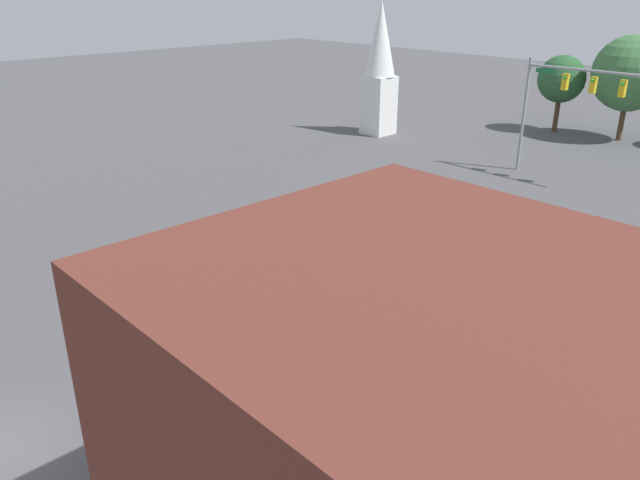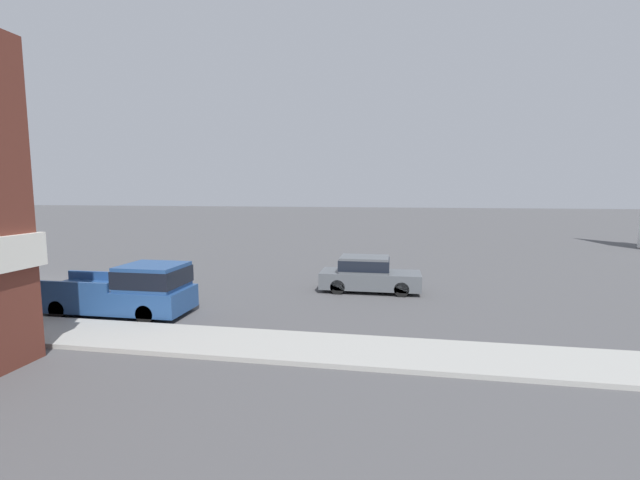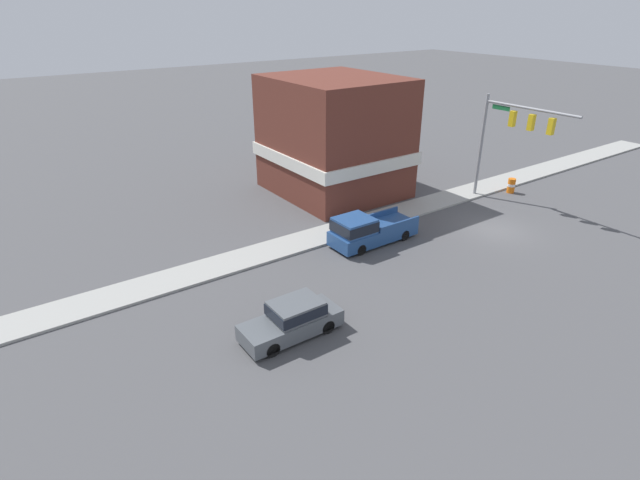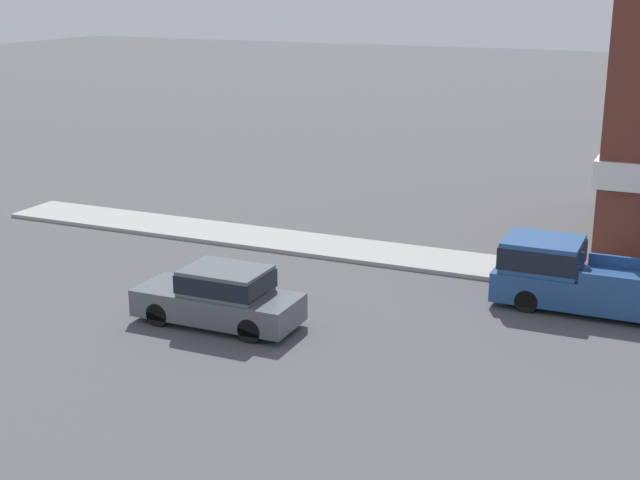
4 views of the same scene
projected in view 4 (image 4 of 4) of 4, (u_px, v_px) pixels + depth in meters
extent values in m
cylinder|color=black|center=(158.00, 314.00, 24.04)|extent=(0.22, 0.66, 0.66)
cylinder|color=black|center=(189.00, 296.00, 25.40)|extent=(0.22, 0.66, 0.66)
cylinder|color=black|center=(250.00, 330.00, 22.95)|extent=(0.22, 0.66, 0.66)
cylinder|color=black|center=(277.00, 310.00, 24.31)|extent=(0.22, 0.66, 0.66)
cube|color=#51565B|center=(218.00, 305.00, 24.11)|extent=(1.77, 4.54, 0.74)
cube|color=#51565B|center=(226.00, 281.00, 23.80)|extent=(1.63, 2.18, 0.70)
cube|color=black|center=(226.00, 281.00, 23.80)|extent=(1.65, 2.27, 0.49)
cylinder|color=black|center=(527.00, 301.00, 25.04)|extent=(0.22, 0.66, 0.66)
cylinder|color=black|center=(539.00, 281.00, 26.65)|extent=(0.22, 0.66, 0.66)
cube|color=navy|center=(596.00, 290.00, 25.09)|extent=(2.05, 5.61, 0.85)
cube|color=navy|center=(543.00, 254.00, 25.44)|extent=(1.95, 2.13, 0.89)
cube|color=black|center=(543.00, 254.00, 25.44)|extent=(1.97, 2.22, 0.63)
cube|color=navy|center=(640.00, 286.00, 23.60)|extent=(0.12, 3.18, 0.35)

